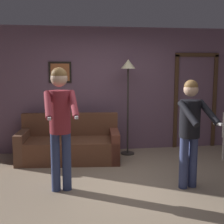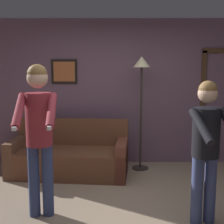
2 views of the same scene
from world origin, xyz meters
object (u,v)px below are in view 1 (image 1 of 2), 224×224
(couch, at_px, (69,146))
(person_standing_right, at_px, (190,125))
(person_standing_left, at_px, (60,117))
(torchiere_lamp, at_px, (128,79))

(couch, bearing_deg, person_standing_right, -43.80)
(person_standing_left, bearing_deg, couch, 84.94)
(person_standing_left, distance_m, person_standing_right, 1.88)
(torchiere_lamp, relative_size, person_standing_left, 1.08)
(torchiere_lamp, distance_m, person_standing_left, 2.24)
(person_standing_left, xyz_separation_m, person_standing_right, (1.87, -0.17, -0.13))
(couch, relative_size, torchiere_lamp, 1.02)
(person_standing_right, bearing_deg, person_standing_left, 174.94)
(person_standing_left, relative_size, person_standing_right, 1.11)
(couch, height_order, torchiere_lamp, torchiere_lamp)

